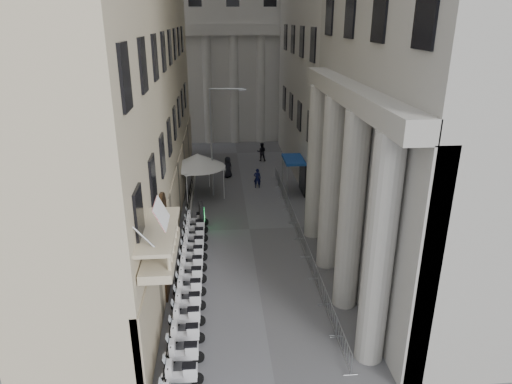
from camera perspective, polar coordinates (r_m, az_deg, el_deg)
far_building at (r=57.58m, az=-3.11°, el=22.13°), size 22.00×10.00×30.00m
iron_fence at (r=30.89m, az=-8.70°, el=-5.85°), size 0.30×28.00×1.40m
blue_awning at (r=38.61m, az=4.60°, el=-0.06°), size 1.60×3.00×3.00m
scooter_2 at (r=21.04m, az=-8.91°, el=-20.38°), size 1.40×0.56×1.50m
scooter_3 at (r=21.99m, az=-8.70°, el=-18.23°), size 1.40×0.56×1.50m
scooter_4 at (r=22.98m, az=-8.52°, el=-16.26°), size 1.40×0.56×1.50m
scooter_5 at (r=23.99m, az=-8.35°, el=-14.45°), size 1.40×0.56×1.50m
scooter_6 at (r=25.02m, az=-8.20°, el=-12.79°), size 1.40×0.56×1.50m
scooter_7 at (r=26.07m, az=-8.06°, el=-11.27°), size 1.40×0.56×1.50m
scooter_8 at (r=27.13m, az=-7.93°, el=-9.86°), size 1.40×0.56×1.50m
scooter_9 at (r=28.22m, az=-7.82°, el=-8.56°), size 1.40×0.56×1.50m
scooter_10 at (r=29.31m, az=-7.71°, el=-7.35°), size 1.40×0.56×1.50m
scooter_11 at (r=30.42m, az=-7.61°, el=-6.24°), size 1.40×0.56×1.50m
scooter_12 at (r=31.54m, az=-7.52°, el=-5.20°), size 1.40×0.56×1.50m
scooter_13 at (r=32.67m, az=-7.44°, el=-4.23°), size 1.40×0.56×1.50m
barrier_0 at (r=21.52m, az=10.80°, el=-19.42°), size 0.60×2.40×1.10m
barrier_1 at (r=23.40m, az=9.17°, el=-15.52°), size 0.60×2.40×1.10m
barrier_2 at (r=25.39m, az=7.83°, el=-12.21°), size 0.60×2.40×1.10m
barrier_3 at (r=27.47m, az=6.72°, el=-9.39°), size 0.60×2.40×1.10m
barrier_4 at (r=29.60m, az=5.78°, el=-6.96°), size 0.60×2.40×1.10m
barrier_5 at (r=31.80m, az=4.98°, el=-4.86°), size 0.60×2.40×1.10m
barrier_6 at (r=34.03m, az=4.28°, el=-3.04°), size 0.60×2.40×1.10m
barrier_7 at (r=36.30m, az=3.67°, el=-1.44°), size 0.60×2.40×1.10m
barrier_8 at (r=38.60m, az=3.14°, el=-0.03°), size 0.60×2.40×1.10m
barrier_9 at (r=40.92m, az=2.67°, el=1.22°), size 0.60×2.40×1.10m
security_tent at (r=36.62m, az=-6.18°, el=3.73°), size 4.47×4.47×3.63m
street_lamp at (r=36.42m, az=-5.05°, el=7.33°), size 2.86×0.39×8.79m
info_kiosk at (r=31.88m, az=-6.80°, el=-2.97°), size 0.42×0.93×1.89m
pedestrian_a at (r=39.30m, az=0.16°, el=1.73°), size 0.66×0.47×1.72m
pedestrian_b at (r=46.90m, az=0.70°, el=5.05°), size 0.98×0.80×1.89m
pedestrian_c at (r=41.97m, az=-3.54°, el=3.12°), size 1.14×1.08×1.96m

